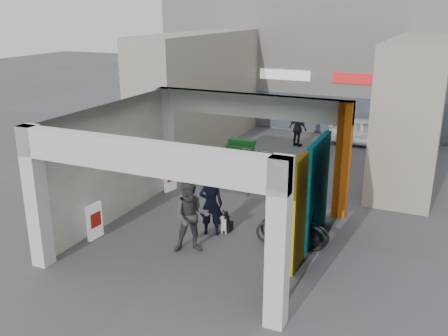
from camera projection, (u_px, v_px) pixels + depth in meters
The scene contains 21 objects.
ground at pixel (222, 223), 14.62m from camera, with size 90.00×90.00×0.00m, color #4E4E53.
arcade_canopy at pixel (227, 158), 12.98m from camera, with size 6.40×6.45×6.40m.
far_building at pixel (335, 49), 25.52m from camera, with size 18.00×4.08×8.00m.
plaza_bldg_left at pixel (200, 91), 22.11m from camera, with size 2.00×9.00×5.00m, color #A89C8B.
plaza_bldg_right at pixel (415, 107), 18.59m from camera, with size 2.00×9.00×5.00m, color #A89C8B.
bollard_left at pixel (206, 178), 17.06m from camera, with size 0.09×0.09×0.95m, color gray.
bollard_center at pixel (248, 184), 16.54m from camera, with size 0.09×0.09×0.90m, color gray.
bollard_right at pixel (300, 191), 15.91m from camera, with size 0.09×0.09×0.88m, color gray.
advert_board_near at pixel (95, 221), 13.53m from camera, with size 0.13×0.55×1.00m.
advert_board_far at pixel (170, 177), 17.06m from camera, with size 0.20×0.55×1.00m.
cafe_set at pixel (246, 165), 18.97m from camera, with size 1.36×1.10×0.82m.
produce_stand at pixel (240, 153), 20.43m from camera, with size 1.32×0.71×0.87m.
crate_stack at pixel (321, 147), 21.56m from camera, with size 0.51×0.44×0.56m.
border_collie at pixel (226, 223), 13.98m from camera, with size 0.25×0.50×0.69m.
man_with_dog at pixel (211, 204), 13.66m from camera, with size 0.65×0.43×1.79m, color black.
man_back_turned at pixel (191, 217), 12.67m from camera, with size 0.94×0.73×1.93m, color #3F3F42.
man_elderly at pixel (305, 186), 15.40m from camera, with size 0.76×0.49×1.55m, color #6397C1.
man_crates at pixel (298, 129), 22.43m from camera, with size 0.95×0.40×1.62m, color black.
bicycle_front at pixel (293, 229), 13.07m from camera, with size 0.67×1.93×1.02m, color black.
bicycle_rear at pixel (292, 227), 13.04m from camera, with size 0.52×1.85×1.11m, color black.
white_van at pixel (371, 132), 22.58m from camera, with size 1.50×3.73×1.27m, color silver.
Camera 1 is at (5.58, -12.19, 6.05)m, focal length 40.00 mm.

